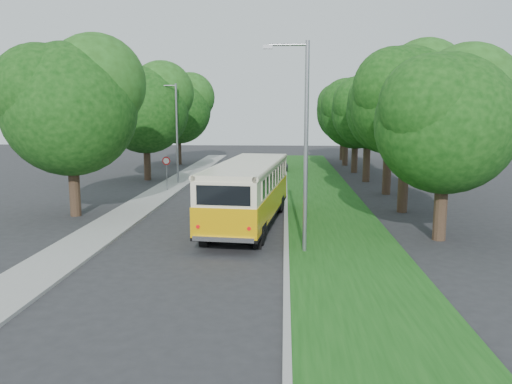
# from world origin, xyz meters

# --- Properties ---
(ground) EXTENTS (120.00, 120.00, 0.00)m
(ground) POSITION_xyz_m (0.00, 0.00, 0.00)
(ground) COLOR #28282B
(ground) RESTS_ON ground
(curb) EXTENTS (0.20, 70.00, 0.15)m
(curb) POSITION_xyz_m (3.60, 5.00, 0.07)
(curb) COLOR gray
(curb) RESTS_ON ground
(grass_verge) EXTENTS (4.50, 70.00, 0.13)m
(grass_verge) POSITION_xyz_m (5.95, 5.00, 0.07)
(grass_verge) COLOR #184A13
(grass_verge) RESTS_ON ground
(sidewalk) EXTENTS (2.20, 70.00, 0.12)m
(sidewalk) POSITION_xyz_m (-4.80, 5.00, 0.06)
(sidewalk) COLOR gray
(sidewalk) RESTS_ON ground
(treeline) EXTENTS (24.27, 41.91, 9.46)m
(treeline) POSITION_xyz_m (3.15, 17.99, 5.93)
(treeline) COLOR #332319
(treeline) RESTS_ON ground
(lamppost_near) EXTENTS (1.71, 0.16, 8.00)m
(lamppost_near) POSITION_xyz_m (4.21, -2.50, 4.37)
(lamppost_near) COLOR gray
(lamppost_near) RESTS_ON ground
(lamppost_far) EXTENTS (1.71, 0.16, 7.50)m
(lamppost_far) POSITION_xyz_m (-4.70, 16.00, 4.12)
(lamppost_far) COLOR gray
(lamppost_far) RESTS_ON ground
(warning_sign) EXTENTS (0.56, 0.10, 2.50)m
(warning_sign) POSITION_xyz_m (-4.50, 11.98, 1.71)
(warning_sign) COLOR gray
(warning_sign) RESTS_ON ground
(vintage_bus) EXTENTS (3.82, 10.76, 3.13)m
(vintage_bus) POSITION_xyz_m (1.77, 2.21, 1.56)
(vintage_bus) COLOR #E0A407
(vintage_bus) RESTS_ON ground
(car_silver) EXTENTS (2.52, 4.69, 1.52)m
(car_silver) POSITION_xyz_m (2.15, 10.71, 0.76)
(car_silver) COLOR #A9A9AE
(car_silver) RESTS_ON ground
(car_white) EXTENTS (2.65, 4.02, 1.25)m
(car_white) POSITION_xyz_m (1.54, 14.47, 0.63)
(car_white) COLOR silver
(car_white) RESTS_ON ground
(car_blue) EXTENTS (2.00, 4.41, 1.25)m
(car_blue) POSITION_xyz_m (1.11, 19.95, 0.63)
(car_blue) COLOR navy
(car_blue) RESTS_ON ground
(car_grey) EXTENTS (3.24, 5.21, 1.34)m
(car_grey) POSITION_xyz_m (2.36, 24.79, 0.67)
(car_grey) COLOR slate
(car_grey) RESTS_ON ground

